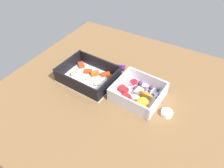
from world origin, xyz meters
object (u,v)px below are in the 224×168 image
at_px(pasta_container, 88,77).
at_px(candy_bar, 116,67).
at_px(paper_cup_liner, 167,113).
at_px(fruit_bowl, 138,93).

xyz_separation_m(pasta_container, candy_bar, (0.06, 0.12, -0.01)).
xyz_separation_m(pasta_container, paper_cup_liner, (0.32, -0.01, -0.01)).
distance_m(pasta_container, paper_cup_liner, 0.32).
height_order(fruit_bowl, candy_bar, fruit_bowl).
bearing_deg(fruit_bowl, candy_bar, 144.98).
height_order(candy_bar, paper_cup_liner, paper_cup_liner).
bearing_deg(paper_cup_liner, pasta_container, 178.27).
relative_size(pasta_container, paper_cup_liner, 5.59).
distance_m(pasta_container, candy_bar, 0.13).
relative_size(fruit_bowl, candy_bar, 2.42).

